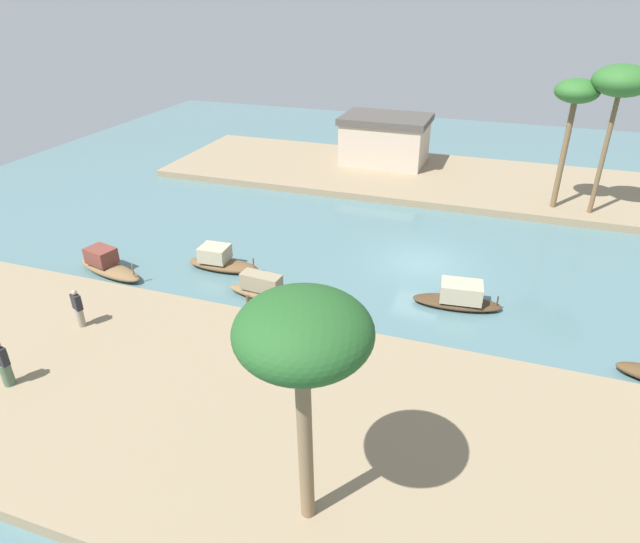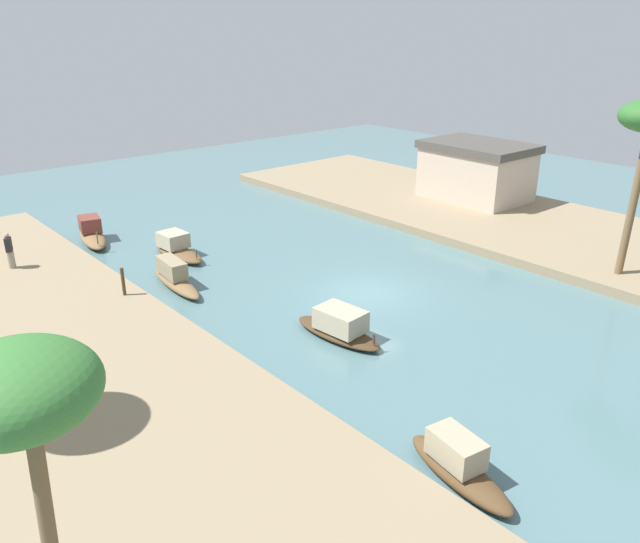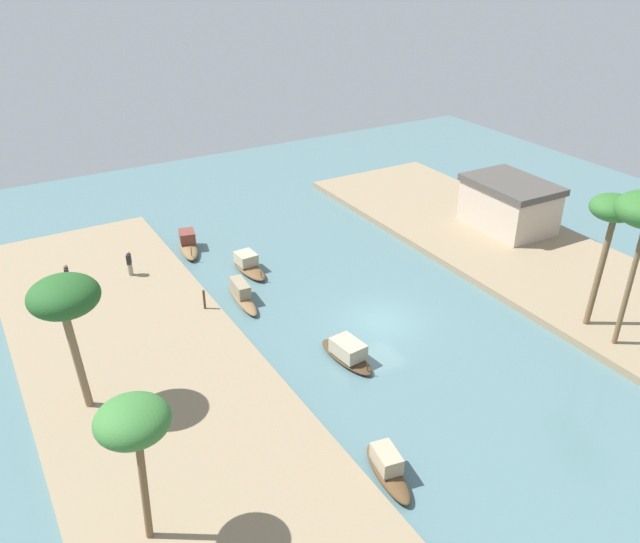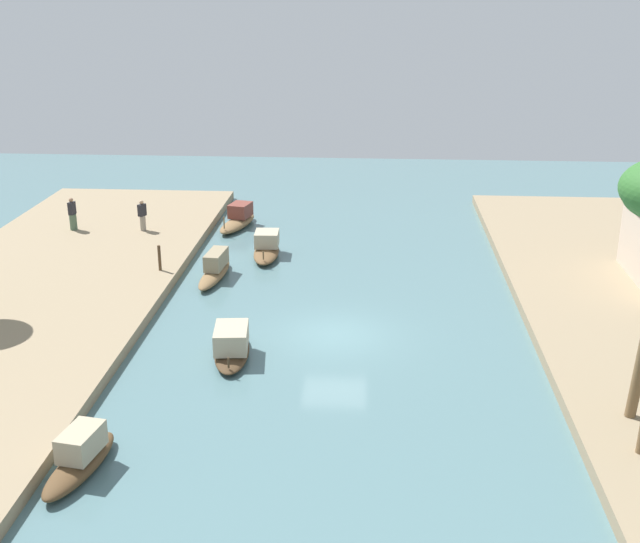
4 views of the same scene
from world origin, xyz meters
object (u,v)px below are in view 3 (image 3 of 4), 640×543
person_on_near_bank (68,279)px  palm_tree_left_far (133,423)px  mooring_post (204,299)px  person_by_mooring (129,264)px  sampan_open_hull (387,468)px  sampan_with_tall_canopy (347,353)px  palm_tree_right_tall (613,213)px  sampan_near_left_bank (242,295)px  sampan_upstream_small (188,244)px  palm_tree_left_near (64,299)px  riverside_building (509,204)px  sampan_foreground (248,265)px

person_on_near_bank → palm_tree_left_far: size_ratio=0.29×
person_on_near_bank → mooring_post: size_ratio=1.48×
person_by_mooring → sampan_open_hull: bearing=-145.1°
person_by_mooring → palm_tree_left_far: palm_tree_left_far is taller
sampan_with_tall_canopy → palm_tree_right_tall: (4.23, 13.07, 6.49)m
sampan_open_hull → sampan_near_left_bank: (-15.78, 0.73, -0.01)m
person_by_mooring → sampan_upstream_small: bearing=-38.3°
sampan_near_left_bank → palm_tree_left_far: (14.15, -9.88, 5.14)m
palm_tree_left_near → mooring_post: bearing=124.4°
sampan_near_left_bank → sampan_open_hull: bearing=2.3°
person_on_near_bank → palm_tree_left_near: bearing=-178.5°
mooring_post → person_by_mooring: bearing=-158.0°
sampan_with_tall_canopy → palm_tree_left_far: bearing=-69.6°
sampan_with_tall_canopy → sampan_open_hull: size_ratio=1.09×
person_by_mooring → palm_tree_left_near: (11.53, -5.30, 4.81)m
sampan_with_tall_canopy → palm_tree_left_near: (-2.50, -12.44, 5.60)m
sampan_with_tall_canopy → palm_tree_left_near: 13.87m
person_on_near_bank → palm_tree_right_tall: bearing=-117.8°
sampan_near_left_bank → person_on_near_bank: bearing=-118.4°
sampan_open_hull → person_by_mooring: person_by_mooring is taller
sampan_near_left_bank → riverside_building: bearing=93.4°
palm_tree_right_tall → sampan_foreground: bearing=-139.8°
sampan_open_hull → person_by_mooring: size_ratio=2.19×
mooring_post → sampan_open_hull: bearing=6.4°
sampan_foreground → sampan_near_left_bank: bearing=-32.7°
sampan_upstream_small → mooring_post: mooring_post is taller
riverside_building → palm_tree_right_tall: bearing=-23.9°
mooring_post → palm_tree_left_near: palm_tree_left_near is taller
sampan_upstream_small → person_on_near_bank: (2.60, -8.39, 0.76)m
sampan_with_tall_canopy → person_on_near_bank: 17.65m
sampan_foreground → sampan_upstream_small: sampan_upstream_small is taller
sampan_near_left_bank → sampan_upstream_small: bearing=-173.1°
palm_tree_left_near → sampan_with_tall_canopy: bearing=78.7°
sampan_foreground → person_on_near_bank: 10.91m
person_on_near_bank → palm_tree_left_far: bearing=-174.1°
sampan_open_hull → sampan_upstream_small: size_ratio=0.86×
sampan_with_tall_canopy → sampan_near_left_bank: sampan_near_left_bank is taller
mooring_post → palm_tree_left_far: (13.81, -7.41, 4.55)m
sampan_foreground → sampan_open_hull: 19.31m
palm_tree_left_far → sampan_upstream_small: bearing=156.9°
person_on_near_bank → palm_tree_left_far: 20.37m
sampan_open_hull → sampan_near_left_bank: size_ratio=0.86×
mooring_post → person_on_near_bank: bearing=-134.2°
sampan_foreground → mooring_post: bearing=-52.6°
sampan_upstream_small → person_by_mooring: person_by_mooring is taller
palm_tree_left_far → palm_tree_right_tall: 25.23m
sampan_with_tall_canopy → sampan_upstream_small: 16.68m
sampan_with_tall_canopy → palm_tree_left_near: size_ratio=0.60×
sampan_foreground → person_on_near_bank: person_on_near_bank is taller
mooring_post → palm_tree_right_tall: palm_tree_right_tall is taller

